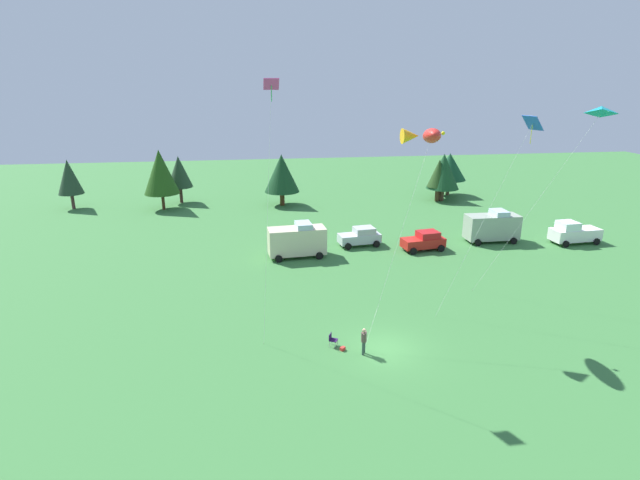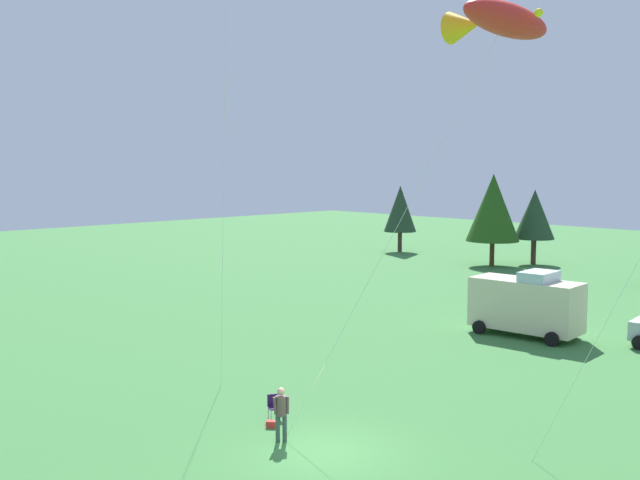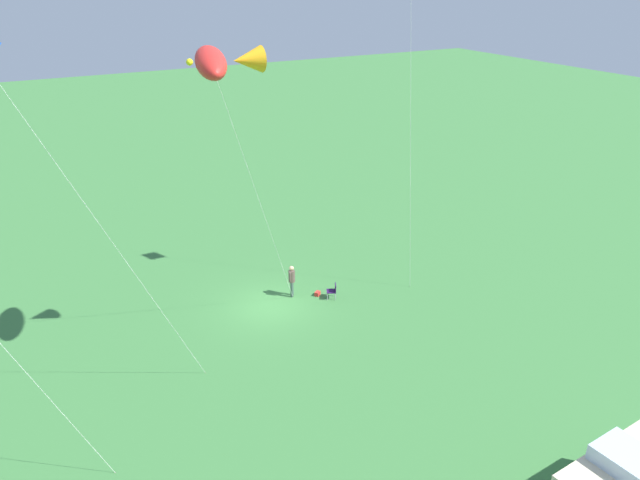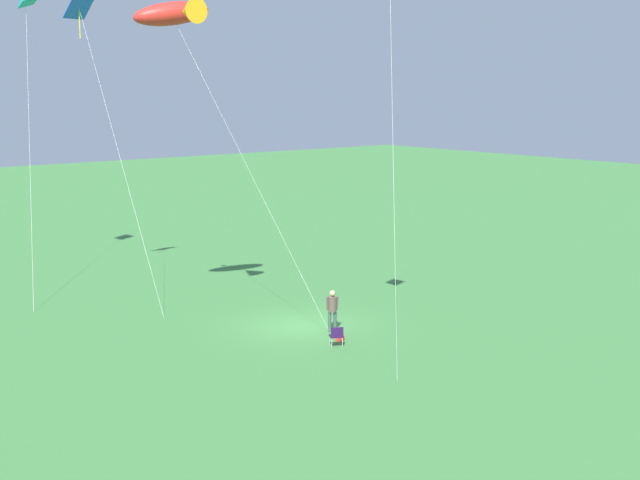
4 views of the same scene
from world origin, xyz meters
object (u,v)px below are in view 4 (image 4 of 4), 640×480
(folding_chair, at_px, (336,335))
(person_kite_flyer, at_px, (332,308))
(backpack_on_grass, at_px, (340,338))
(kite_diamond_blue, at_px, (81,14))
(kite_large_fish, at_px, (175,13))

(folding_chair, bearing_deg, person_kite_flyer, -8.42)
(backpack_on_grass, bearing_deg, kite_diamond_blue, 17.89)
(person_kite_flyer, relative_size, backpack_on_grass, 5.44)
(person_kite_flyer, xyz_separation_m, kite_large_fish, (4.70, 4.22, 11.76))
(backpack_on_grass, bearing_deg, folding_chair, 130.98)
(person_kite_flyer, height_order, backpack_on_grass, person_kite_flyer)
(person_kite_flyer, distance_m, backpack_on_grass, 1.62)
(person_kite_flyer, distance_m, folding_chair, 2.23)
(folding_chair, xyz_separation_m, kite_diamond_blue, (13.85, 3.64, 12.64))
(person_kite_flyer, xyz_separation_m, folding_chair, (-1.76, 1.26, -0.53))
(folding_chair, relative_size, kite_large_fish, 0.06)
(person_kite_flyer, height_order, kite_large_fish, kite_large_fish)
(folding_chair, relative_size, backpack_on_grass, 2.56)
(person_kite_flyer, distance_m, kite_diamond_blue, 17.79)
(backpack_on_grass, bearing_deg, person_kite_flyer, -26.80)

